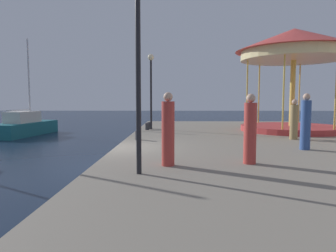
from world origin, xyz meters
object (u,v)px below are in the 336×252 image
lamp_post_mid_promenade (138,40)px  person_mid_promenade (306,123)px  person_far_corner (250,131)px  person_near_carousel (168,131)px  sailboat_teal (25,126)px  carousel (294,55)px  bollard_center (147,126)px  bollard_north (149,125)px  bollard_south (138,135)px  person_by_the_water (294,121)px  lamp_post_far_end (151,78)px

lamp_post_mid_promenade → person_mid_promenade: bearing=33.8°
person_far_corner → person_near_carousel: bearing=-172.5°
sailboat_teal → carousel: 18.35m
bollard_center → person_mid_promenade: size_ratio=0.20×
bollard_north → person_far_corner: person_far_corner is taller
bollard_south → person_by_the_water: 6.89m
bollard_south → bollard_north: bearing=89.2°
person_by_the_water → person_mid_promenade: size_ratio=0.90×
bollard_center → carousel: bearing=-3.1°
sailboat_teal → person_far_corner: sailboat_teal is taller
person_far_corner → person_mid_promenade: (2.52, 2.41, 0.03)m
carousel → bollard_south: size_ratio=15.77×
carousel → person_far_corner: 10.43m
carousel → person_by_the_water: bearing=-109.4°
carousel → person_far_corner: carousel is taller
sailboat_teal → lamp_post_mid_promenade: 17.78m
lamp_post_far_end → bollard_center: size_ratio=10.99×
bollard_center → person_mid_promenade: (6.17, -6.85, 0.73)m
carousel → person_near_carousel: bearing=-126.3°
bollard_north → person_by_the_water: bearing=-35.0°
bollard_center → person_far_corner: person_far_corner is taller
person_mid_promenade → sailboat_teal: bearing=144.9°
bollard_north → sailboat_teal: bearing=160.7°
sailboat_teal → lamp_post_far_end: 10.47m
bollard_north → bollard_center: bearing=-95.5°
person_by_the_water → person_far_corner: (-3.20, -5.19, 0.07)m
bollard_center → person_mid_promenade: bearing=-48.0°
lamp_post_mid_promenade → person_far_corner: (2.89, 1.21, -2.21)m
lamp_post_mid_promenade → lamp_post_far_end: lamp_post_mid_promenade is taller
bollard_center → person_by_the_water: (6.85, -4.06, 0.63)m
person_mid_promenade → person_far_corner: bearing=-136.3°
lamp_post_mid_promenade → person_near_carousel: 2.47m
lamp_post_far_end → person_far_corner: lamp_post_far_end is taller
lamp_post_mid_promenade → person_far_corner: bearing=22.7°
person_by_the_water → person_far_corner: person_far_corner is taller
bollard_north → bollard_south: bearing=-90.8°
bollard_north → person_near_carousel: person_near_carousel is taller
lamp_post_mid_promenade → bollard_north: size_ratio=11.45×
carousel → person_by_the_water: (-1.27, -3.62, -3.38)m
lamp_post_far_end → bollard_center: lamp_post_far_end is taller
lamp_post_far_end → bollard_south: bearing=-92.4°
carousel → lamp_post_far_end: bearing=173.8°
person_mid_promenade → lamp_post_mid_promenade: bearing=-146.2°
bollard_south → person_by_the_water: (6.85, 0.34, 0.63)m
person_near_carousel → person_mid_promenade: (4.74, 2.71, 0.01)m
sailboat_teal → bollard_south: size_ratio=17.36×
sailboat_teal → bollard_north: 9.79m
bollard_center → person_mid_promenade: person_mid_promenade is taller
bollard_south → bollard_center: 4.40m
sailboat_teal → bollard_north: size_ratio=17.36×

